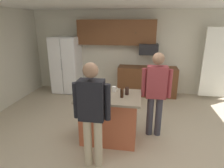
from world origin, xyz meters
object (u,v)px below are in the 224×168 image
at_px(kitchen_island, 110,117).
at_px(microwave_over_range, 149,49).
at_px(person_guest_right, 156,90).
at_px(glass_stout_tall, 127,91).
at_px(glass_pilsner, 89,90).
at_px(glass_dark_ale, 105,90).
at_px(tumbler_amber, 122,93).
at_px(glass_short_whisky, 93,96).
at_px(mug_blue_stoneware, 96,91).
at_px(mug_ceramic_white, 114,89).
at_px(refrigerator, 66,65).
at_px(person_guest_left, 92,110).

bearing_deg(kitchen_island, microwave_over_range, 74.37).
distance_m(person_guest_right, glass_stout_tall, 0.59).
relative_size(microwave_over_range, glass_pilsner, 4.09).
bearing_deg(kitchen_island, glass_dark_ale, 132.70).
bearing_deg(glass_dark_ale, glass_stout_tall, -2.81).
xyz_separation_m(tumbler_amber, glass_short_whisky, (-0.48, -0.19, -0.01)).
distance_m(kitchen_island, mug_blue_stoneware, 0.57).
height_order(microwave_over_range, glass_pilsner, microwave_over_range).
bearing_deg(tumbler_amber, glass_pilsner, 170.65).
xyz_separation_m(microwave_over_range, glass_short_whisky, (-0.98, -2.88, -0.45)).
bearing_deg(mug_ceramic_white, glass_short_whisky, -122.61).
xyz_separation_m(microwave_over_range, glass_dark_ale, (-0.84, -2.52, -0.46)).
bearing_deg(tumbler_amber, mug_blue_stoneware, 169.64).
bearing_deg(glass_short_whisky, mug_ceramic_white, 57.39).
distance_m(refrigerator, glass_short_whisky, 3.21).
xyz_separation_m(refrigerator, tumbler_amber, (2.10, -2.58, 0.11)).
relative_size(kitchen_island, glass_dark_ale, 9.28).
bearing_deg(mug_blue_stoneware, glass_stout_tall, 5.89).
bearing_deg(glass_pilsner, tumbler_amber, -9.35).
bearing_deg(refrigerator, glass_pilsner, -59.51).
bearing_deg(glass_stout_tall, glass_dark_ale, 177.19).
distance_m(mug_blue_stoneware, tumbler_amber, 0.51).
bearing_deg(glass_dark_ale, person_guest_right, 10.91).
distance_m(refrigerator, glass_stout_tall, 3.26).
bearing_deg(person_guest_right, microwave_over_range, -105.63).
xyz_separation_m(person_guest_right, tumbler_amber, (-0.62, -0.36, 0.02)).
xyz_separation_m(refrigerator, mug_ceramic_white, (1.92, -2.30, 0.08)).
distance_m(mug_ceramic_white, tumbler_amber, 0.33).
height_order(refrigerator, glass_pilsner, refrigerator).
height_order(person_guest_left, glass_pilsner, person_guest_left).
bearing_deg(glass_pilsner, person_guest_left, -70.85).
relative_size(kitchen_island, person_guest_left, 0.69).
relative_size(glass_dark_ale, glass_stout_tall, 0.88).
bearing_deg(refrigerator, kitchen_island, -53.43).
xyz_separation_m(microwave_over_range, glass_pilsner, (-1.15, -2.59, -0.46)).
relative_size(refrigerator, glass_dark_ale, 14.24).
bearing_deg(mug_blue_stoneware, tumbler_amber, -10.36).
relative_size(mug_blue_stoneware, glass_stout_tall, 0.86).
relative_size(microwave_over_range, mug_ceramic_white, 4.48).
distance_m(refrigerator, person_guest_left, 3.70).
xyz_separation_m(refrigerator, kitchen_island, (1.86, -2.51, -0.43)).
bearing_deg(glass_pilsner, mug_blue_stoneware, -5.90).
xyz_separation_m(mug_blue_stoneware, glass_pilsner, (-0.15, 0.02, 0.02)).
relative_size(mug_blue_stoneware, tumbler_amber, 0.76).
distance_m(person_guest_left, tumbler_amber, 0.79).
distance_m(mug_blue_stoneware, glass_stout_tall, 0.58).
bearing_deg(glass_pilsner, glass_short_whisky, -60.03).
xyz_separation_m(microwave_over_range, mug_blue_stoneware, (-1.00, -2.60, -0.47)).
relative_size(microwave_over_range, mug_blue_stoneware, 4.52).
relative_size(glass_short_whisky, glass_stout_tall, 0.99).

